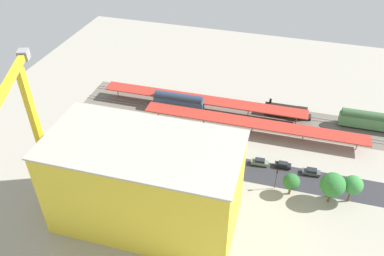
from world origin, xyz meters
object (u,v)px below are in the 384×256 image
at_px(platform_canopy_far, 203,99).
at_px(passenger_coach, 373,120).
at_px(parked_car_2, 260,162).
at_px(tower_crane, 33,130).
at_px(street_tree_1, 333,185).
at_px(street_tree_2, 209,162).
at_px(freight_coach_far, 179,102).
at_px(street_tree_5, 101,143).
at_px(traffic_light, 276,176).
at_px(street_tree_4, 129,144).
at_px(platform_canopy_near, 253,123).
at_px(construction_building, 145,184).
at_px(parked_car_0, 311,172).
at_px(locomotive, 288,111).
at_px(box_truck_0, 119,156).
at_px(parked_car_1, 283,165).
at_px(parked_car_3, 235,157).
at_px(street_tree_0, 353,185).
at_px(street_tree_3, 291,182).

bearing_deg(platform_canopy_far, passenger_coach, -175.11).
relative_size(platform_canopy_far, parked_car_2, 13.87).
xyz_separation_m(tower_crane, street_tree_1, (-63.81, -19.32, -16.65)).
relative_size(passenger_coach, street_tree_2, 2.71).
height_order(freight_coach_far, street_tree_2, street_tree_2).
bearing_deg(street_tree_5, traffic_light, -178.91).
bearing_deg(traffic_light, freight_coach_far, -38.23).
distance_m(street_tree_4, street_tree_5, 7.71).
distance_m(platform_canopy_near, platform_canopy_far, 19.16).
distance_m(platform_canopy_far, construction_building, 47.66).
relative_size(freight_coach_far, construction_building, 0.41).
xyz_separation_m(parked_car_0, street_tree_1, (-4.46, 8.71, 4.86)).
height_order(locomotive, parked_car_0, locomotive).
xyz_separation_m(box_truck_0, street_tree_2, (-24.74, -1.21, 2.99)).
bearing_deg(street_tree_5, parked_car_1, -169.06).
bearing_deg(tower_crane, locomotive, -133.27).
xyz_separation_m(locomotive, freight_coach_far, (34.14, 6.82, 1.43)).
bearing_deg(parked_car_1, street_tree_2, 25.73).
xyz_separation_m(platform_canopy_near, construction_building, (17.87, 39.31, 7.19)).
distance_m(parked_car_1, parked_car_3, 12.95).
height_order(freight_coach_far, parked_car_0, freight_coach_far).
xyz_separation_m(platform_canopy_near, parked_car_2, (-4.35, 13.57, -2.89)).
relative_size(platform_canopy_far, box_truck_0, 6.56).
xyz_separation_m(street_tree_0, traffic_light, (17.76, 0.63, -1.34)).
xyz_separation_m(passenger_coach, construction_building, (52.52, 51.62, 7.82)).
height_order(tower_crane, street_tree_4, tower_crane).
distance_m(construction_building, box_truck_0, 23.86).
bearing_deg(tower_crane, street_tree_5, -99.57).
distance_m(freight_coach_far, tower_crane, 53.39).
xyz_separation_m(platform_canopy_near, street_tree_4, (30.56, 20.80, 1.02)).
height_order(passenger_coach, construction_building, construction_building).
relative_size(box_truck_0, street_tree_1, 1.17).
xyz_separation_m(construction_building, tower_crane, (23.50, 2.27, 11.36)).
xyz_separation_m(parked_car_3, tower_crane, (38.92, 28.45, 21.50)).
relative_size(passenger_coach, tower_crane, 0.53).
distance_m(parked_car_2, street_tree_0, 24.29).
bearing_deg(street_tree_2, construction_building, 60.43).
xyz_separation_m(platform_canopy_near, street_tree_0, (-27.08, 20.76, 1.74)).
bearing_deg(street_tree_1, parked_car_3, -20.15).
distance_m(passenger_coach, street_tree_0, 34.01).
xyz_separation_m(street_tree_2, street_tree_5, (30.19, 0.51, 0.11)).
distance_m(tower_crane, street_tree_5, 26.20).
height_order(parked_car_2, street_tree_5, street_tree_5).
bearing_deg(parked_car_0, box_truck_0, 10.56).
xyz_separation_m(freight_coach_far, street_tree_4, (5.76, 26.29, 1.46)).
bearing_deg(street_tree_0, tower_crane, 16.91).
xyz_separation_m(parked_car_1, parked_car_2, (6.15, 0.67, 0.09)).
bearing_deg(freight_coach_far, parked_car_2, 146.82).
height_order(parked_car_1, street_tree_1, street_tree_1).
relative_size(box_truck_0, street_tree_3, 1.63).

